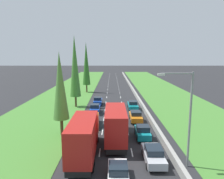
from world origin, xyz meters
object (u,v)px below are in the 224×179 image
(silver_sedan_left_lane, at_px, (93,120))
(poplar_tree_third, at_px, (75,66))
(blue_hatchback_left_lane_fifth, at_px, (98,101))
(teal_hatchback_right_lane, at_px, (143,132))
(blue_hatchback_left_lane, at_px, (95,109))
(street_light_mast, at_px, (187,113))
(silver_sedan_right_lane, at_px, (154,154))
(poplar_tree_second, at_px, (60,86))
(teal_sedan_right_lane_fifth, at_px, (133,105))
(red_box_truck_centre_lane, at_px, (116,123))
(red_box_truck_left_lane, at_px, (85,136))
(poplar_tree_fourth, at_px, (87,64))
(white_hatchback_centre_lane, at_px, (118,173))
(orange_sedan_right_lane, at_px, (136,116))

(silver_sedan_left_lane, bearing_deg, poplar_tree_third, 111.10)
(silver_sedan_left_lane, relative_size, blue_hatchback_left_lane_fifth, 1.15)
(teal_hatchback_right_lane, bearing_deg, blue_hatchback_left_lane, 121.04)
(blue_hatchback_left_lane, bearing_deg, teal_hatchback_right_lane, -58.96)
(silver_sedan_left_lane, xyz_separation_m, street_light_mast, (9.74, -11.65, 4.42))
(silver_sedan_right_lane, bearing_deg, poplar_tree_second, 145.96)
(teal_hatchback_right_lane, bearing_deg, teal_sedan_right_lane_fifth, 89.28)
(teal_sedan_right_lane_fifth, xyz_separation_m, blue_hatchback_left_lane, (-7.13, -2.84, 0.02))
(silver_sedan_right_lane, distance_m, poplar_tree_second, 14.12)
(red_box_truck_centre_lane, relative_size, street_light_mast, 1.04)
(poplar_tree_third, xyz_separation_m, street_light_mast, (14.18, -23.16, -3.00))
(red_box_truck_centre_lane, xyz_separation_m, red_box_truck_left_lane, (-3.29, -4.10, 0.00))
(teal_sedan_right_lane_fifth, xyz_separation_m, street_light_mast, (2.73, -21.23, 4.42))
(silver_sedan_left_lane, bearing_deg, poplar_tree_fourth, 98.49)
(red_box_truck_centre_lane, xyz_separation_m, teal_sedan_right_lane_fifth, (3.63, 15.06, -1.37))
(teal_sedan_right_lane_fifth, bearing_deg, poplar_tree_second, -129.02)
(poplar_tree_fourth, bearing_deg, teal_hatchback_right_lane, -71.57)
(white_hatchback_centre_lane, xyz_separation_m, red_box_truck_left_lane, (-3.37, 4.60, 1.35))
(white_hatchback_centre_lane, distance_m, red_box_truck_centre_lane, 8.80)
(teal_hatchback_right_lane, bearing_deg, blue_hatchback_left_lane_fifth, 110.99)
(teal_hatchback_right_lane, relative_size, orange_sedan_right_lane, 0.87)
(red_box_truck_centre_lane, height_order, blue_hatchback_left_lane_fifth, red_box_truck_centre_lane)
(teal_hatchback_right_lane, xyz_separation_m, blue_hatchback_left_lane, (-6.95, 11.55, 0.00))
(red_box_truck_centre_lane, relative_size, teal_hatchback_right_lane, 2.41)
(blue_hatchback_left_lane_fifth, bearing_deg, orange_sedan_right_lane, -58.19)
(silver_sedan_left_lane, height_order, poplar_tree_third, poplar_tree_third)
(orange_sedan_right_lane, xyz_separation_m, blue_hatchback_left_lane_fifth, (-6.80, 10.97, 0.02))
(red_box_truck_left_lane, height_order, poplar_tree_third, poplar_tree_third)
(orange_sedan_right_lane, bearing_deg, silver_sedan_left_lane, -162.14)
(red_box_truck_centre_lane, distance_m, teal_sedan_right_lane_fifth, 15.55)
(silver_sedan_right_lane, distance_m, teal_sedan_right_lane_fifth, 20.44)
(orange_sedan_right_lane, distance_m, poplar_tree_third, 16.35)
(white_hatchback_centre_lane, height_order, silver_sedan_left_lane, white_hatchback_centre_lane)
(silver_sedan_left_lane, relative_size, poplar_tree_third, 0.31)
(blue_hatchback_left_lane, distance_m, poplar_tree_third, 9.80)
(teal_hatchback_right_lane, xyz_separation_m, red_box_truck_left_lane, (-6.74, -4.77, 1.35))
(silver_sedan_right_lane, relative_size, teal_sedan_right_lane_fifth, 1.00)
(poplar_tree_second, bearing_deg, silver_sedan_left_lane, 44.44)
(silver_sedan_left_lane, bearing_deg, red_box_truck_left_lane, -89.50)
(white_hatchback_centre_lane, bearing_deg, teal_hatchback_right_lane, 70.20)
(blue_hatchback_left_lane, height_order, street_light_mast, street_light_mast)
(teal_hatchback_right_lane, relative_size, silver_sedan_left_lane, 0.87)
(teal_hatchback_right_lane, xyz_separation_m, orange_sedan_right_lane, (-0.08, 6.98, -0.02))
(orange_sedan_right_lane, xyz_separation_m, poplar_tree_second, (-10.44, -5.80, 5.70))
(teal_hatchback_right_lane, height_order, silver_sedan_left_lane, teal_hatchback_right_lane)
(orange_sedan_right_lane, height_order, street_light_mast, street_light_mast)
(silver_sedan_right_lane, xyz_separation_m, silver_sedan_left_lane, (-7.01, 10.86, 0.00))
(blue_hatchback_left_lane, bearing_deg, white_hatchback_centre_lane, -80.29)
(red_box_truck_centre_lane, bearing_deg, street_light_mast, -44.11)
(poplar_tree_second, bearing_deg, silver_sedan_right_lane, -34.04)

